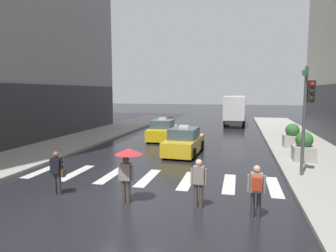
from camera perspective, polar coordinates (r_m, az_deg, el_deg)
The scene contains 12 objects.
ground_plane at distance 10.96m, azimuth -8.67°, elevation -14.15°, with size 160.00×160.00×0.00m, color black.
crosswalk_markings at distance 13.63m, azimuth -3.85°, elevation -9.87°, with size 11.30×2.80×0.01m.
traffic_light_pole at distance 14.32m, azimuth 25.18°, elevation 3.54°, with size 0.44×0.84×4.80m.
taxi_lead at distance 18.60m, azimuth 3.14°, elevation -3.11°, with size 2.10×4.62×1.80m.
taxi_second at distance 23.92m, azimuth -1.01°, elevation -0.92°, with size 2.09×4.61×1.80m.
box_truck at distance 34.68m, azimuth 12.74°, elevation 3.15°, with size 2.42×7.59×3.35m.
pedestrian_with_umbrella at distance 10.36m, azimuth -7.74°, elevation -6.59°, with size 0.96×0.96×1.94m.
pedestrian_with_backpack at distance 9.62m, azimuth 16.60°, elevation -11.22°, with size 0.55×0.43×1.65m.
pedestrian_with_handbag at distance 12.01m, azimuth -20.54°, elevation -7.96°, with size 0.60×0.24×1.65m.
pedestrian_plain_coat at distance 10.09m, azimuth 5.91°, elevation -10.32°, with size 0.55×0.24×1.65m.
planter_near_corner at distance 17.58m, azimuth 24.62°, elevation -3.80°, with size 1.10×1.10×1.60m.
planter_mid_block at distance 21.58m, azimuth 22.72°, elevation -1.87°, with size 1.10×1.10×1.60m.
Camera 1 is at (3.92, -9.47, 3.88)m, focal length 31.76 mm.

